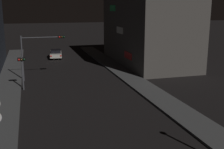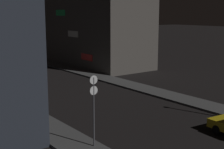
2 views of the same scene
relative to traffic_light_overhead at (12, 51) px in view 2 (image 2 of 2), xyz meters
name	(u,v)px [view 2 (image 2 of 2)]	position (x,y,z in m)	size (l,w,h in m)	color
sidewalk_left	(1,99)	(-3.48, -6.14, -3.70)	(2.59, 60.93, 0.18)	#4C4C4C
sidewalk_right	(116,81)	(10.20, -6.14, -3.70)	(2.59, 60.93, 0.18)	#4C4C4C
building_facade_right	(97,30)	(15.68, 5.92, 1.65)	(8.45, 18.37, 10.89)	#514C47
traffic_light_overhead	(12,51)	(0.00, 0.00, 0.00)	(4.95, 0.41, 5.17)	#47474C
traffic_light_left_kerb	(7,69)	(-1.93, -3.74, -1.31)	(0.80, 0.42, 3.43)	#47474C
sign_pole_left	(94,105)	(-2.75, -20.75, -1.02)	(0.54, 0.10, 4.36)	#47474C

